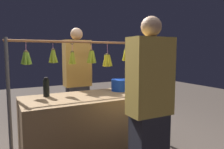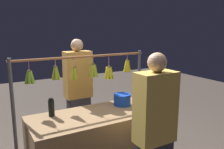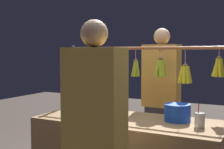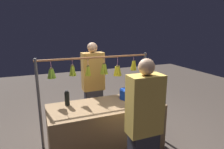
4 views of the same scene
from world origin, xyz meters
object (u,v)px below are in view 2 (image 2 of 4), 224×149
Objects in this scene: vendor_person at (78,95)px; water_bottle at (51,108)px; customer_person at (154,138)px; drink_cup at (142,101)px; blue_bucket at (122,100)px.

water_bottle is at bearing 45.58° from vendor_person.
water_bottle is 0.83m from vendor_person.
customer_person is at bearing 122.84° from water_bottle.
drink_cup is 1.00m from vendor_person.
water_bottle reaches higher than drink_cup.
vendor_person is 1.66m from customer_person.
blue_bucket is at bearing 175.68° from water_bottle.
customer_person is (-0.11, 1.66, -0.03)m from vendor_person.
water_bottle reaches higher than blue_bucket.
customer_person is at bearing 75.08° from blue_bucket.
customer_person is at bearing 60.18° from drink_cup.
water_bottle is at bearing -10.06° from drink_cup.
drink_cup is at bearing 169.94° from water_bottle.
water_bottle is 0.96m from blue_bucket.
water_bottle is 0.14× the size of customer_person.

